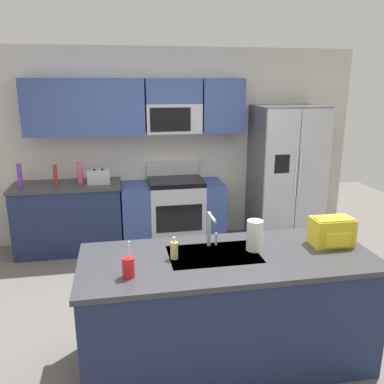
% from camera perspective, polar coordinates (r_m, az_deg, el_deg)
% --- Properties ---
extents(ground_plane, '(9.00, 9.00, 0.00)m').
position_cam_1_polar(ground_plane, '(4.06, 1.40, -16.74)').
color(ground_plane, '#66605B').
rests_on(ground_plane, ground).
extents(kitchen_wall_unit, '(5.20, 0.43, 2.60)m').
position_cam_1_polar(kitchen_wall_unit, '(5.52, -4.51, 8.22)').
color(kitchen_wall_unit, beige).
rests_on(kitchen_wall_unit, ground).
extents(back_counter, '(1.36, 0.63, 0.90)m').
position_cam_1_polar(back_counter, '(5.48, -17.01, -3.46)').
color(back_counter, '#1E2A4D').
rests_on(back_counter, ground).
extents(range_oven, '(1.36, 0.61, 1.10)m').
position_cam_1_polar(range_oven, '(5.49, -2.69, -2.83)').
color(range_oven, '#B7BABF').
rests_on(range_oven, ground).
extents(refrigerator, '(0.90, 0.76, 1.85)m').
position_cam_1_polar(refrigerator, '(5.71, 13.16, 2.52)').
color(refrigerator, '#4C4F54').
rests_on(refrigerator, ground).
extents(island_counter, '(2.21, 0.90, 0.90)m').
position_cam_1_polar(island_counter, '(3.27, 4.95, -16.14)').
color(island_counter, '#1E2A4D').
rests_on(island_counter, ground).
extents(toaster, '(0.28, 0.16, 0.18)m').
position_cam_1_polar(toaster, '(5.25, -13.10, 2.14)').
color(toaster, '#B7BABF').
rests_on(toaster, back_counter).
extents(pepper_mill, '(0.05, 0.05, 0.25)m').
position_cam_1_polar(pepper_mill, '(5.34, -18.80, 2.34)').
color(pepper_mill, '#B2332D').
rests_on(pepper_mill, back_counter).
extents(bottle_pink, '(0.07, 0.07, 0.27)m').
position_cam_1_polar(bottle_pink, '(5.28, -15.58, 2.56)').
color(bottle_pink, '#EA4C93').
rests_on(bottle_pink, back_counter).
extents(bottle_purple, '(0.06, 0.06, 0.29)m').
position_cam_1_polar(bottle_purple, '(5.36, -23.25, 2.16)').
color(bottle_purple, purple).
rests_on(bottle_purple, back_counter).
extents(sink_faucet, '(0.08, 0.21, 0.28)m').
position_cam_1_polar(sink_faucet, '(3.15, 2.63, -4.95)').
color(sink_faucet, '#B7BABF').
rests_on(sink_faucet, island_counter).
extents(drink_cup_red, '(0.08, 0.08, 0.26)m').
position_cam_1_polar(drink_cup_red, '(2.75, -9.01, -10.47)').
color(drink_cup_red, red).
rests_on(drink_cup_red, island_counter).
extents(soap_dispenser, '(0.06, 0.06, 0.17)m').
position_cam_1_polar(soap_dispenser, '(2.98, -2.55, -8.22)').
color(soap_dispenser, '#D8CC66').
rests_on(soap_dispenser, island_counter).
extents(paper_towel_roll, '(0.12, 0.12, 0.24)m').
position_cam_1_polar(paper_towel_roll, '(3.14, 8.87, -6.10)').
color(paper_towel_roll, white).
rests_on(paper_towel_roll, island_counter).
extents(backpack, '(0.32, 0.22, 0.23)m').
position_cam_1_polar(backpack, '(3.39, 19.23, -5.24)').
color(backpack, yellow).
rests_on(backpack, island_counter).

